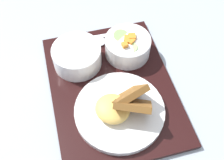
# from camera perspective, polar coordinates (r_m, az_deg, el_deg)

# --- Properties ---
(ground_plane) EXTENTS (4.00, 4.00, 0.00)m
(ground_plane) POSITION_cam_1_polar(r_m,az_deg,el_deg) (0.73, 0.00, -1.90)
(ground_plane) COLOR #99A3AD
(serving_tray) EXTENTS (0.44, 0.35, 0.01)m
(serving_tray) POSITION_cam_1_polar(r_m,az_deg,el_deg) (0.73, 0.00, -1.62)
(serving_tray) COLOR black
(serving_tray) RESTS_ON ground_plane
(bowl_salad) EXTENTS (0.12, 0.12, 0.07)m
(bowl_salad) POSITION_cam_1_polar(r_m,az_deg,el_deg) (0.77, 3.20, 7.05)
(bowl_salad) COLOR white
(bowl_salad) RESTS_ON serving_tray
(bowl_soup) EXTENTS (0.13, 0.13, 0.06)m
(bowl_soup) POSITION_cam_1_polar(r_m,az_deg,el_deg) (0.75, -7.15, 5.00)
(bowl_soup) COLOR white
(bowl_soup) RESTS_ON serving_tray
(plate_main) EXTENTS (0.22, 0.22, 0.08)m
(plate_main) POSITION_cam_1_polar(r_m,az_deg,el_deg) (0.67, 1.65, -5.84)
(plate_main) COLOR white
(plate_main) RESTS_ON serving_tray
(knife) EXTENTS (0.02, 0.18, 0.01)m
(knife) POSITION_cam_1_polar(r_m,az_deg,el_deg) (0.82, -6.48, 8.39)
(knife) COLOR silver
(knife) RESTS_ON serving_tray
(spoon) EXTENTS (0.04, 0.13, 0.01)m
(spoon) POSITION_cam_1_polar(r_m,az_deg,el_deg) (0.81, -4.06, 7.67)
(spoon) COLOR silver
(spoon) RESTS_ON serving_tray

